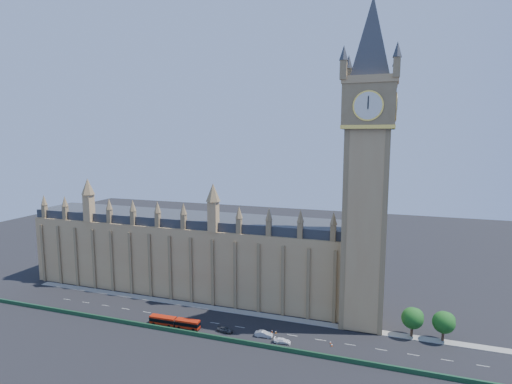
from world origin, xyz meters
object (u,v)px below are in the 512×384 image
(car_white, at_px, (282,341))
(red_bus, at_px, (174,322))
(car_grey, at_px, (225,329))
(car_silver, at_px, (264,334))

(car_white, bearing_deg, red_bus, 86.14)
(car_white, bearing_deg, car_grey, 81.92)
(car_grey, bearing_deg, car_silver, -79.59)
(red_bus, distance_m, car_grey, 15.60)
(car_grey, height_order, car_silver, car_silver)
(red_bus, xyz_separation_m, car_grey, (15.50, 1.68, -0.62))
(car_grey, xyz_separation_m, car_white, (17.28, -0.82, -0.12))
(car_silver, bearing_deg, red_bus, 91.69)
(car_grey, relative_size, car_white, 1.00)
(red_bus, distance_m, car_silver, 27.05)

